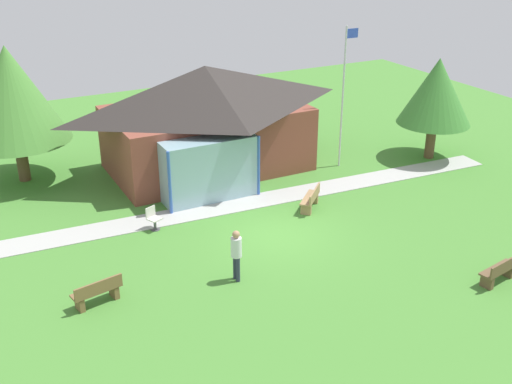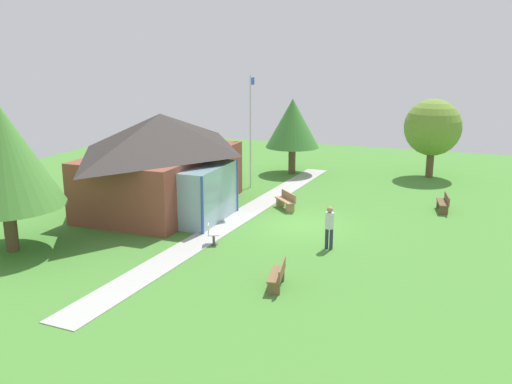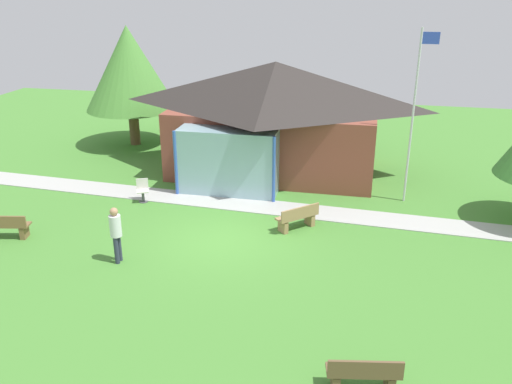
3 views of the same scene
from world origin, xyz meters
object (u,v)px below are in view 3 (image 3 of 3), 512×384
pavilion (273,116)px  bench_mid_left (6,227)px  bench_rear_near_path (298,218)px  tree_behind_pavilion_left (129,68)px  bench_front_right (364,375)px  patio_chair_west (143,191)px  flagpole (414,111)px  visitor_strolling_lawn (116,231)px

pavilion → bench_mid_left: size_ratio=6.08×
bench_rear_near_path → tree_behind_pavilion_left: 12.99m
pavilion → bench_mid_left: 11.20m
bench_front_right → patio_chair_west: 11.93m
bench_rear_near_path → bench_front_right: (2.34, -7.29, 0.00)m
pavilion → patio_chair_west: 6.43m
flagpole → bench_rear_near_path: 5.78m
pavilion → bench_rear_near_path: 6.34m
pavilion → bench_rear_near_path: pavilion is taller
bench_rear_near_path → visitor_strolling_lawn: 5.94m
flagpole → visitor_strolling_lawn: 11.06m
bench_front_right → visitor_strolling_lawn: bearing=141.4°
bench_rear_near_path → visitor_strolling_lawn: bearing=170.8°
bench_rear_near_path → visitor_strolling_lawn: visitor_strolling_lawn is taller
pavilion → flagpole: (5.53, -2.40, 1.01)m
pavilion → patio_chair_west: size_ratio=11.00×
bench_rear_near_path → bench_mid_left: size_ratio=0.89×
bench_mid_left → patio_chair_west: patio_chair_west is taller
visitor_strolling_lawn → tree_behind_pavilion_left: (-4.58, 11.58, 2.79)m
bench_rear_near_path → tree_behind_pavilion_left: tree_behind_pavilion_left is taller
bench_rear_near_path → bench_mid_left: 9.47m
bench_front_right → visitor_strolling_lawn: (-7.22, 3.95, 0.62)m
pavilion → bench_front_right: (4.24, -12.98, -2.04)m
bench_rear_near_path → tree_behind_pavilion_left: size_ratio=0.24×
pavilion → flagpole: flagpole is taller
visitor_strolling_lawn → pavilion: bearing=-18.9°
flagpole → patio_chair_west: bearing=-167.8°
visitor_strolling_lawn → patio_chair_west: bearing=13.7°
flagpole → bench_rear_near_path: bearing=-137.8°
pavilion → bench_front_right: size_ratio=6.09×
pavilion → tree_behind_pavilion_left: 8.09m
bench_rear_near_path → bench_mid_left: (-9.10, -2.64, 0.00)m
bench_front_right → bench_rear_near_path: bearing=97.9°
bench_front_right → pavilion: bearing=98.1°
bench_mid_left → patio_chair_west: size_ratio=1.81×
flagpole → bench_front_right: bearing=-96.9°
flagpole → patio_chair_west: 10.35m
patio_chair_west → bench_mid_left: bearing=28.0°
bench_rear_near_path → patio_chair_west: (-6.03, 1.20, 0.01)m
bench_mid_left → visitor_strolling_lawn: bearing=-20.3°
visitor_strolling_lawn → bench_rear_near_path: bearing=-56.2°
flagpole → bench_rear_near_path: size_ratio=4.55×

